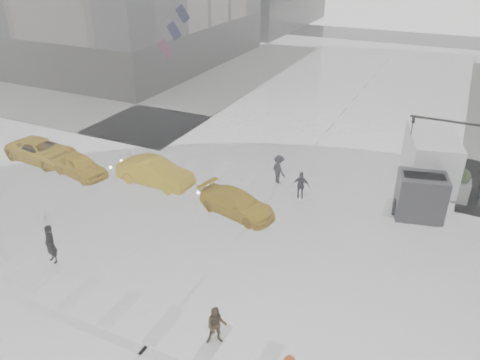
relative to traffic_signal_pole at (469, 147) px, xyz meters
The scene contains 16 objects.
ground 12.47m from the traffic_signal_pole, 138.36° to the right, with size 120.00×120.00×0.00m, color black.
sidewalk_nw 30.21m from the traffic_signal_pole, 161.58° to the left, with size 35.00×35.00×0.15m, color slate.
road_markings 12.47m from the traffic_signal_pole, 138.36° to the right, with size 18.00×48.00×0.01m, color silver, non-canonical shape.
traffic_signal_pole is the anchor object (origin of this frame).
planter_west 3.01m from the traffic_signal_pole, behind, with size 1.10×1.10×1.80m.
planter_mid 2.24m from the traffic_signal_pole, 91.76° to the left, with size 1.10×1.10×1.80m.
flag_cluster 26.38m from the traffic_signal_pole, 156.46° to the left, with size 2.87×3.06×4.69m.
pedestrian_black 20.16m from the traffic_signal_pole, 140.18° to the right, with size 1.15×1.16×2.43m.
pedestrian_brown 15.70m from the traffic_signal_pole, 116.50° to the right, with size 0.73×0.57×1.50m, color #463319.
pedestrian_far_a 8.53m from the traffic_signal_pole, 158.40° to the right, with size 0.90×0.55×1.54m, color black.
pedestrian_far_b 9.79m from the traffic_signal_pole, 168.90° to the right, with size 1.09×0.60×1.69m, color black.
taxi_front 21.21m from the traffic_signal_pole, 163.43° to the right, with size 1.56×3.87×1.32m, color gold.
taxi_mid 16.50m from the traffic_signal_pole, 162.11° to the right, with size 1.57×4.49×1.48m, color gold.
taxi_rear 11.90m from the traffic_signal_pole, 149.36° to the right, with size 1.70×3.70×1.22m, color gold.
taxi_far 24.41m from the traffic_signal_pole, 167.14° to the right, with size 2.27×4.36×1.37m, color gold.
box_truck 2.23m from the traffic_signal_pole, behind, with size 2.34×6.23×3.31m.
Camera 1 is at (7.88, -16.20, 12.45)m, focal length 35.00 mm.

